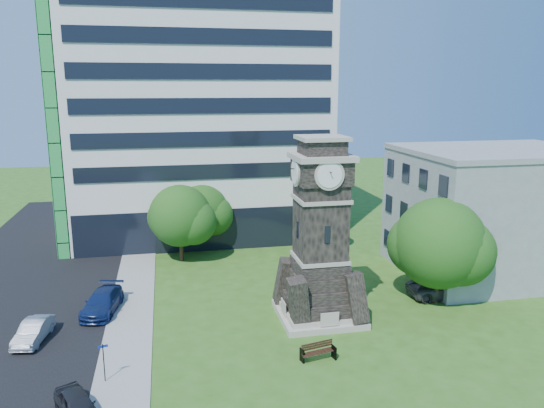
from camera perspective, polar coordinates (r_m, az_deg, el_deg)
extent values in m
plane|color=#335719|center=(34.43, 1.06, -13.78)|extent=(160.00, 160.00, 0.00)
cube|color=gray|center=(38.37, -14.92, -11.32)|extent=(3.00, 70.00, 0.06)
cube|color=#B3AC9C|center=(36.80, 5.03, -11.69)|extent=(5.40, 5.40, 0.40)
cube|color=#B3AC9C|center=(36.66, 5.04, -11.19)|extent=(4.80, 4.80, 0.30)
cube|color=black|center=(34.54, 5.25, -1.03)|extent=(3.00, 3.00, 6.40)
cube|color=#B3AC9C|center=(35.36, 5.15, -5.77)|extent=(3.25, 3.25, 0.25)
cube|color=#B3AC9C|center=(34.32, 5.28, 0.59)|extent=(3.25, 3.25, 0.25)
cube|color=black|center=(33.39, 5.96, -3.30)|extent=(0.35, 0.08, 1.10)
cube|color=black|center=(34.00, 5.34, 3.56)|extent=(3.30, 3.30, 1.60)
cube|color=#B3AC9C|center=(33.87, 5.37, 5.07)|extent=(3.70, 3.70, 0.35)
cylinder|color=white|center=(32.33, 6.25, 3.08)|extent=(1.56, 0.06, 1.56)
cylinder|color=white|center=(33.53, 2.44, 3.48)|extent=(0.06, 1.56, 1.56)
cube|color=black|center=(33.80, 5.39, 6.08)|extent=(2.60, 2.60, 0.90)
cube|color=#B3AC9C|center=(33.74, 5.41, 7.09)|extent=(3.00, 3.00, 0.25)
cube|color=white|center=(56.28, -7.83, 11.08)|extent=(25.00, 15.00, 28.00)
cube|color=black|center=(50.83, -6.88, -2.73)|extent=(24.50, 0.80, 4.00)
cube|color=#989A9D|center=(47.71, 22.97, -0.93)|extent=(15.00, 12.00, 10.00)
cube|color=#989A9D|center=(46.88, 23.50, 5.27)|extent=(15.20, 12.20, 0.40)
imported|color=#222227|center=(28.09, -20.22, -19.69)|extent=(2.87, 3.94, 1.25)
imported|color=#9EA0A6|center=(36.35, -24.27, -12.37)|extent=(1.96, 4.02, 1.27)
imported|color=navy|center=(38.98, -17.77, -10.00)|extent=(2.94, 5.32, 1.46)
imported|color=#46464B|center=(41.69, 17.87, -8.53)|extent=(5.22, 2.42, 1.45)
cube|color=black|center=(31.18, 3.24, -15.97)|extent=(0.07, 0.50, 0.78)
cube|color=black|center=(31.67, 6.68, -15.57)|extent=(0.07, 0.50, 0.78)
cube|color=#331E11|center=(31.36, 4.98, -15.59)|extent=(2.00, 0.53, 0.04)
cube|color=#331E11|center=(31.42, 4.86, -14.89)|extent=(2.00, 0.04, 0.44)
cylinder|color=black|center=(30.27, -17.63, -16.01)|extent=(0.05, 0.05, 2.18)
cube|color=navy|center=(29.84, -17.75, -14.39)|extent=(0.52, 0.03, 0.13)
cylinder|color=#332114|center=(48.15, -9.73, -4.66)|extent=(0.35, 0.35, 2.41)
sphere|color=#1B5118|center=(47.38, -9.85, -1.25)|extent=(5.48, 5.48, 5.48)
sphere|color=#1B5118|center=(47.00, -8.48, -1.91)|extent=(4.11, 4.11, 4.11)
sphere|color=#1B5118|center=(48.10, -11.01, -1.42)|extent=(3.84, 3.84, 3.84)
cylinder|color=#332114|center=(51.24, -7.52, -3.64)|extent=(0.32, 0.32, 2.25)
sphere|color=#21611D|center=(50.56, -7.61, -0.64)|extent=(5.15, 5.15, 5.15)
sphere|color=#21611D|center=(50.23, -6.38, -1.21)|extent=(3.86, 3.86, 3.86)
sphere|color=#21611D|center=(51.19, -8.66, -0.80)|extent=(3.61, 3.61, 3.61)
cylinder|color=#332114|center=(51.30, 5.16, -3.52)|extent=(0.35, 0.35, 2.32)
sphere|color=#366B1F|center=(50.60, 5.22, -0.42)|extent=(4.24, 4.24, 4.24)
sphere|color=#366B1F|center=(50.55, 6.27, -0.98)|extent=(3.18, 3.18, 3.18)
sphere|color=#366B1F|center=(50.95, 4.25, -0.61)|extent=(2.97, 2.97, 2.97)
cylinder|color=#332114|center=(40.26, 17.25, -8.37)|extent=(0.39, 0.39, 2.59)
sphere|color=#36661E|center=(39.28, 17.55, -4.04)|extent=(6.46, 6.46, 6.46)
sphere|color=#36661E|center=(39.52, 19.59, -4.85)|extent=(4.85, 4.85, 4.85)
sphere|color=#36661E|center=(39.52, 15.52, -4.25)|extent=(4.52, 4.52, 4.52)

